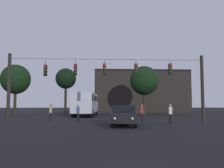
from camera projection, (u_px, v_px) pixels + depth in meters
ground_plane at (105, 118)px, 29.42m from camera, size 168.00×168.00×0.00m
overhead_signal_span at (107, 81)px, 21.66m from camera, size 16.87×0.44×5.87m
city_bus at (86, 102)px, 34.27m from camera, size 3.22×11.14×3.00m
car_near_right at (124, 115)px, 18.57m from camera, size 2.28×4.48×1.52m
pedestrian_crossing_left at (78, 112)px, 22.42m from camera, size 0.32×0.41×1.56m
pedestrian_crossing_center at (142, 113)px, 22.18m from camera, size 0.34×0.42×1.54m
pedestrian_crossing_right at (170, 113)px, 20.45m from camera, size 0.27×0.38×1.59m
pedestrian_near_bus at (51, 112)px, 22.67m from camera, size 0.28×0.39×1.62m
corner_building at (139, 92)px, 51.74m from camera, size 18.01×10.78×8.06m
tree_left_silhouette at (66, 79)px, 48.55m from camera, size 3.95×3.95×8.47m
tree_behind_building at (16, 79)px, 37.50m from camera, size 4.39×4.39×7.47m
tree_right_far at (144, 81)px, 38.26m from camera, size 4.40×4.40×7.35m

